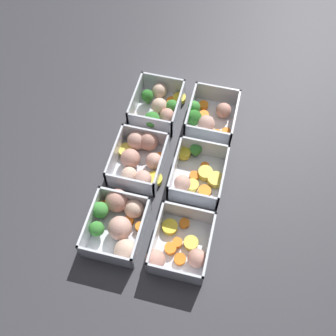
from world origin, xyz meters
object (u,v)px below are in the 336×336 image
object	(u,v)px
container_near_right	(118,223)
container_far_right	(179,248)
container_near_center	(140,157)
container_far_center	(197,174)
container_far_left	(209,117)
container_near_left	(159,106)

from	to	relation	value
container_near_right	container_far_right	size ratio (longest dim) A/B	1.13
container_near_center	container_far_right	size ratio (longest dim) A/B	1.07
container_far_center	container_far_left	bearing A→B (deg)	-178.70
container_near_center	container_far_left	world-z (taller)	same
container_near_left	container_far_left	distance (m)	0.13
container_far_center	container_far_right	distance (m)	0.18
container_far_left	container_far_right	world-z (taller)	same
container_near_right	container_far_left	world-z (taller)	same
container_far_center	container_far_right	bearing A→B (deg)	-0.05
container_near_center	container_near_right	distance (m)	0.17
container_near_center	container_near_right	bearing A→B (deg)	0.45
container_far_right	container_far_center	bearing A→B (deg)	179.95
container_near_center	container_far_left	distance (m)	0.21
container_near_center	container_near_right	xyz separation A→B (m)	(0.17, 0.00, 0.00)
container_far_left	container_far_right	size ratio (longest dim) A/B	0.96
container_far_left	container_far_center	xyz separation A→B (m)	(0.17, 0.00, -0.00)
container_near_left	container_far_right	distance (m)	0.38
container_near_left	container_near_right	xyz separation A→B (m)	(0.33, -0.00, 0.00)
container_near_left	container_near_right	size ratio (longest dim) A/B	0.87
container_near_right	container_far_center	distance (m)	0.21
container_near_center	container_far_right	distance (m)	0.24
container_near_left	container_near_center	xyz separation A→B (m)	(0.16, -0.00, 0.00)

